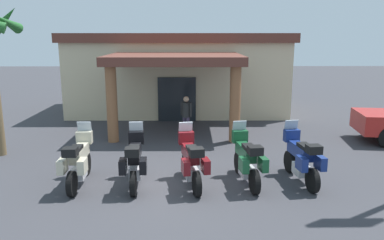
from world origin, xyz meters
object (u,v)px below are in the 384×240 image
Objects in this scene: motorcycle_black at (135,161)px; motorcycle_blue at (302,158)px; motel_building at (178,72)px; motorcycle_cream at (78,161)px; motorcycle_green at (247,159)px; motorcycle_maroon at (191,161)px; pedestrian at (186,114)px.

motorcycle_blue is at bearing -91.42° from motorcycle_black.
motel_building reaches higher than motorcycle_black.
motel_building reaches higher than motorcycle_cream.
motorcycle_green is (3.09, 0.08, 0.00)m from motorcycle_black.
motorcycle_cream is at bearing -102.91° from motel_building.
motel_building is 11.10m from motorcycle_blue.
motorcycle_black is 1.01× the size of motorcycle_maroon.
motorcycle_maroon is 1.55m from motorcycle_green.
motorcycle_cream and motorcycle_black have the same top height.
motorcycle_maroon is (3.09, -0.07, 0.00)m from motorcycle_cream.
motorcycle_maroon is 0.99× the size of motorcycle_blue.
motorcycle_maroon is at bearing 86.73° from motorcycle_blue.
motorcycle_cream is 3.09m from motorcycle_maroon.
motorcycle_green is 1.33× the size of pedestrian.
pedestrian is at bearing -31.30° from motorcycle_cream.
pedestrian is (0.42, -5.47, -1.15)m from motel_building.
pedestrian is at bearing -8.77° from motorcycle_maroon.
motorcycle_black and motorcycle_maroon have the same top height.
motorcycle_black is 1.00× the size of motorcycle_blue.
motorcycle_green is at bearing -125.05° from pedestrian.
motorcycle_green is 1.00× the size of motorcycle_blue.
motorcycle_black is (-0.98, -10.55, -1.41)m from motel_building.
motel_building is 6.86× the size of pedestrian.
motel_building is 10.77m from motorcycle_green.
motorcycle_maroon is 3.10m from motorcycle_blue.
motorcycle_green and motorcycle_blue have the same top height.
motorcycle_black is at bearing 84.83° from motorcycle_blue.
motorcycle_green is at bearing -90.35° from motorcycle_cream.
pedestrian is at bearing 26.19° from motorcycle_blue.
motorcycle_blue is (6.18, 0.14, 0.00)m from motorcycle_cream.
motorcycle_cream is 1.01× the size of motorcycle_maroon.
motel_building is 5.19× the size of motorcycle_maroon.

